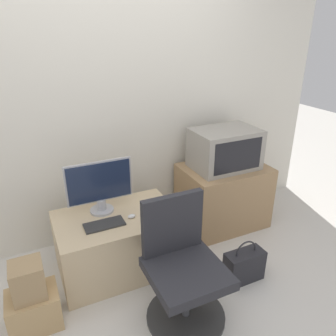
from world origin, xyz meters
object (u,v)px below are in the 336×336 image
Objects in this scene: crt_tv at (225,149)px; cardboard_box_lower at (34,310)px; mouse at (132,216)px; handbag at (244,266)px; office_chair at (183,271)px; keyboard at (104,224)px; main_monitor at (100,186)px.

crt_tv is 1.84× the size of cardboard_box_lower.
handbag is (0.74, -0.49, -0.38)m from mouse.
mouse is 1.11m from crt_tv.
mouse is 0.19× the size of cardboard_box_lower.
crt_tv is 1.06m from handbag.
keyboard is at bearing 123.54° from office_chair.
keyboard is 0.69m from office_chair.
office_chair is at bearing -56.46° from keyboard.
keyboard is at bearing 153.57° from handbag.
cardboard_box_lower is at bearing -143.50° from main_monitor.
cardboard_box_lower is at bearing -162.62° from mouse.
keyboard reaches higher than cardboard_box_lower.
handbag is at bearing -33.26° from mouse.
crt_tv is at bearing 44.07° from office_chair.
office_chair is (0.37, -0.56, -0.14)m from keyboard.
mouse is 0.17× the size of handbag.
handbag is at bearing -26.43° from keyboard.
main_monitor is 0.91m from office_chair.
main_monitor reaches higher than office_chair.
crt_tv is at bearing 15.29° from mouse.
office_chair is at bearing -75.01° from mouse.
mouse reaches higher than handbag.
crt_tv is at bearing 3.80° from main_monitor.
main_monitor is at bearing 113.45° from office_chair.
mouse is 0.91m from cardboard_box_lower.
main_monitor is at bearing 143.32° from handbag.
main_monitor is 1.59× the size of cardboard_box_lower.
mouse is 0.96m from handbag.
main_monitor is 0.34m from mouse.
crt_tv is (1.21, 0.08, 0.09)m from main_monitor.
handbag is at bearing -110.54° from crt_tv.
mouse is at bearing 17.38° from cardboard_box_lower.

